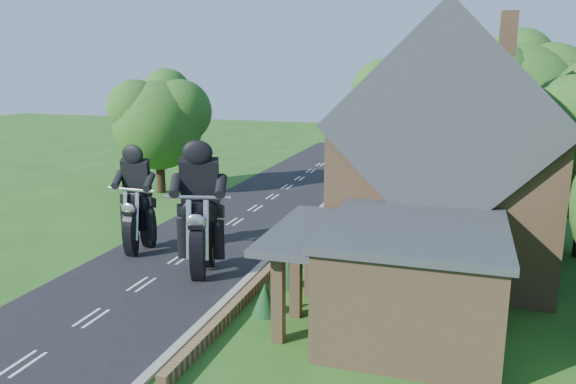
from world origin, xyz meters
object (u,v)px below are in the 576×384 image
(annex, at_px, (408,278))
(house, at_px, (444,159))
(garden_wall, at_px, (290,250))
(motorcycle_lead, at_px, (202,255))
(motorcycle_follow, at_px, (140,237))

(annex, bearing_deg, house, 84.76)
(garden_wall, distance_m, motorcycle_lead, 4.25)
(house, height_order, motorcycle_follow, house)
(house, relative_size, motorcycle_follow, 6.65)
(annex, height_order, motorcycle_follow, annex)
(house, xyz_separation_m, motorcycle_follow, (-12.56, -2.73, -3.62))
(garden_wall, bearing_deg, house, 9.17)
(garden_wall, xyz_separation_m, motorcycle_follow, (-6.37, -1.73, 0.52))
(house, distance_m, annex, 7.30)
(motorcycle_lead, bearing_deg, house, -166.94)
(garden_wall, xyz_separation_m, annex, (5.57, -5.80, 1.57))
(house, relative_size, motorcycle_lead, 5.96)
(house, xyz_separation_m, annex, (-0.62, -6.80, -2.58))
(house, distance_m, motorcycle_follow, 13.36)
(house, height_order, motorcycle_lead, house)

